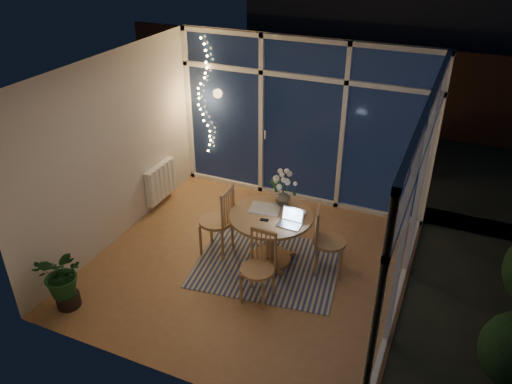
% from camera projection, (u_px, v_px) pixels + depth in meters
% --- Properties ---
extents(floor, '(4.00, 4.00, 0.00)m').
position_uv_depth(floor, '(249.00, 264.00, 6.68)').
color(floor, '#996942').
rests_on(floor, ground).
extents(ceiling, '(4.00, 4.00, 0.00)m').
position_uv_depth(ceiling, '(248.00, 72.00, 5.40)').
color(ceiling, silver).
rests_on(ceiling, wall_back).
extents(wall_back, '(4.00, 0.04, 2.60)m').
position_uv_depth(wall_back, '(302.00, 123.00, 7.64)').
color(wall_back, silver).
rests_on(wall_back, floor).
extents(wall_front, '(4.00, 0.04, 2.60)m').
position_uv_depth(wall_front, '(157.00, 274.00, 4.44)').
color(wall_front, silver).
rests_on(wall_front, floor).
extents(wall_left, '(0.04, 4.00, 2.60)m').
position_uv_depth(wall_left, '(114.00, 151.00, 6.74)').
color(wall_left, silver).
rests_on(wall_left, floor).
extents(wall_right, '(0.04, 4.00, 2.60)m').
position_uv_depth(wall_right, '(419.00, 213.00, 5.35)').
color(wall_right, silver).
rests_on(wall_right, floor).
extents(window_wall_back, '(4.00, 0.10, 2.60)m').
position_uv_depth(window_wall_back, '(301.00, 123.00, 7.61)').
color(window_wall_back, white).
rests_on(window_wall_back, floor).
extents(window_wall_right, '(0.10, 4.00, 2.60)m').
position_uv_depth(window_wall_right, '(415.00, 212.00, 5.36)').
color(window_wall_right, white).
rests_on(window_wall_right, floor).
extents(radiator, '(0.10, 0.70, 0.58)m').
position_uv_depth(radiator, '(161.00, 182.00, 7.88)').
color(radiator, white).
rests_on(radiator, wall_left).
extents(fairy_lights, '(0.24, 0.10, 1.85)m').
position_uv_depth(fairy_lights, '(203.00, 97.00, 8.01)').
color(fairy_lights, '#F8C563').
rests_on(fairy_lights, window_wall_back).
extents(garden_patio, '(12.00, 6.00, 0.10)m').
position_uv_depth(garden_patio, '(368.00, 139.00, 10.53)').
color(garden_patio, black).
rests_on(garden_patio, ground).
extents(garden_fence, '(11.00, 0.08, 1.80)m').
position_uv_depth(garden_fence, '(354.00, 85.00, 10.64)').
color(garden_fence, '#351E13').
rests_on(garden_fence, ground).
extents(neighbour_roof, '(7.00, 3.00, 2.20)m').
position_uv_depth(neighbour_roof, '(401.00, 1.00, 12.30)').
color(neighbour_roof, '#373A42').
rests_on(neighbour_roof, ground).
extents(garden_shrubs, '(0.90, 0.90, 0.90)m').
position_uv_depth(garden_shrubs, '(284.00, 134.00, 9.45)').
color(garden_shrubs, black).
rests_on(garden_shrubs, ground).
extents(rug, '(2.05, 1.73, 0.01)m').
position_uv_depth(rug, '(268.00, 265.00, 6.65)').
color(rug, beige).
rests_on(rug, floor).
extents(dining_table, '(1.21, 1.21, 0.74)m').
position_uv_depth(dining_table, '(271.00, 238.00, 6.56)').
color(dining_table, '#AA8C4C').
rests_on(dining_table, floor).
extents(chair_left, '(0.49, 0.49, 1.03)m').
position_uv_depth(chair_left, '(216.00, 219.00, 6.69)').
color(chair_left, '#AA8C4C').
rests_on(chair_left, floor).
extents(chair_right, '(0.53, 0.53, 0.96)m').
position_uv_depth(chair_right, '(330.00, 240.00, 6.33)').
color(chair_right, '#AA8C4C').
rests_on(chair_right, floor).
extents(chair_front, '(0.45, 0.45, 0.92)m').
position_uv_depth(chair_front, '(257.00, 268.00, 5.86)').
color(chair_front, '#AA8C4C').
rests_on(chair_front, floor).
extents(laptop, '(0.30, 0.26, 0.21)m').
position_uv_depth(laptop, '(290.00, 218.00, 6.11)').
color(laptop, '#BBBBC0').
rests_on(laptop, dining_table).
extents(flower_vase, '(0.23, 0.23, 0.21)m').
position_uv_depth(flower_vase, '(283.00, 197.00, 6.56)').
color(flower_vase, silver).
rests_on(flower_vase, dining_table).
extents(bowl, '(0.17, 0.17, 0.04)m').
position_uv_depth(bowl, '(301.00, 213.00, 6.38)').
color(bowl, white).
rests_on(bowl, dining_table).
extents(newspapers, '(0.44, 0.37, 0.01)m').
position_uv_depth(newspapers, '(266.00, 209.00, 6.48)').
color(newspapers, silver).
rests_on(newspapers, dining_table).
extents(phone, '(0.11, 0.07, 0.01)m').
position_uv_depth(phone, '(264.00, 220.00, 6.26)').
color(phone, black).
rests_on(phone, dining_table).
extents(potted_plant, '(0.55, 0.48, 0.76)m').
position_uv_depth(potted_plant, '(64.00, 280.00, 5.79)').
color(potted_plant, '#1A4A21').
rests_on(potted_plant, floor).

